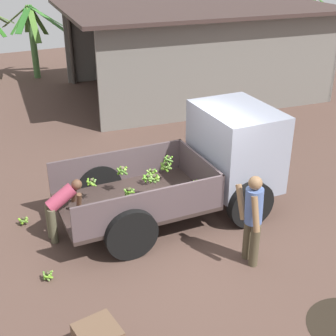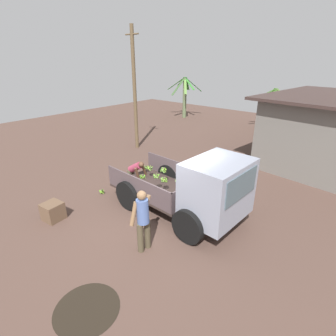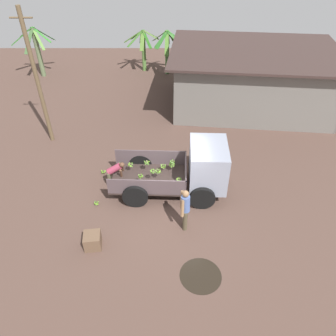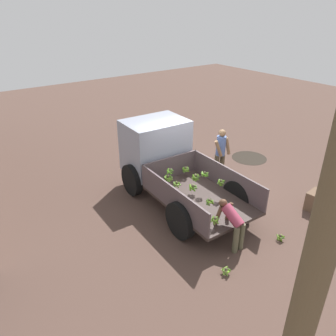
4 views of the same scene
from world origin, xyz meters
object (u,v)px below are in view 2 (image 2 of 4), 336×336
Objects in this scene: cargo_truck at (203,190)px; person_worker_loading at (135,171)px; utility_pole at (135,90)px; person_foreground_visitor at (143,218)px; banana_bunch_on_ground_1 at (102,191)px; wooden_crate_0 at (53,211)px; banana_bunch_on_ground_0 at (139,175)px.

person_worker_loading is (-3.23, 0.28, -0.43)m from cargo_truck.
utility_pole reaches higher than person_foreground_visitor.
person_foreground_visitor is 3.64m from banana_bunch_on_ground_1.
cargo_truck is 3.27m from person_worker_loading.
cargo_truck is 0.74× the size of utility_pole.
person_foreground_visitor is (-0.47, -1.98, -0.17)m from cargo_truck.
banana_bunch_on_ground_1 is (-3.36, 1.11, -0.86)m from person_foreground_visitor.
utility_pole is 6.26m from banana_bunch_on_ground_1.
wooden_crate_0 is (-0.37, -3.14, -0.42)m from person_worker_loading.
person_foreground_visitor is 8.60× the size of banana_bunch_on_ground_1.
person_worker_loading is 5.78× the size of banana_bunch_on_ground_1.
wooden_crate_0 is at bearing -63.89° from utility_pole.
cargo_truck is at bearing 38.43° from wooden_crate_0.
person_foreground_visitor is (6.35, -5.71, -2.17)m from utility_pole.
wooden_crate_0 is (0.26, -3.92, 0.18)m from banana_bunch_on_ground_0.
banana_bunch_on_ground_1 is 2.01m from wooden_crate_0.
utility_pole is 28.64× the size of banana_bunch_on_ground_0.
wooden_crate_0 is (-3.60, -2.86, -0.85)m from cargo_truck.
banana_bunch_on_ground_1 is (0.03, -1.93, -0.01)m from banana_bunch_on_ground_0.
person_worker_loading is at bearing -43.80° from utility_pole.
person_worker_loading is at bearing 62.47° from banana_bunch_on_ground_1.
banana_bunch_on_ground_1 is at bearing -89.21° from banana_bunch_on_ground_0.
cargo_truck is 22.75× the size of banana_bunch_on_ground_1.
cargo_truck is 8.18× the size of wooden_crate_0.
utility_pole reaches higher than person_worker_loading.
person_worker_loading reaches higher than banana_bunch_on_ground_0.
utility_pole is 3.57× the size of person_foreground_visitor.
person_foreground_visitor is at bearing -41.95° from banana_bunch_on_ground_0.
utility_pole is 11.04× the size of wooden_crate_0.
person_worker_loading is 1.16m from banana_bunch_on_ground_0.
utility_pole is 5.00m from banana_bunch_on_ground_0.
person_worker_loading is 3.19m from wooden_crate_0.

